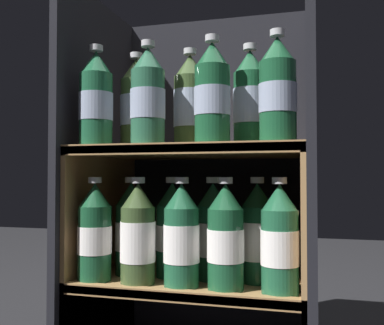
# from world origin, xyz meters

# --- Properties ---
(fridge_back_wall) EXTENTS (0.59, 0.02, 1.00)m
(fridge_back_wall) POSITION_xyz_m (0.00, 0.42, 0.50)
(fridge_back_wall) COLOR black
(fridge_back_wall) RESTS_ON ground_plane
(fridge_side_left) EXTENTS (0.02, 0.45, 1.00)m
(fridge_side_left) POSITION_xyz_m (-0.28, 0.21, 0.50)
(fridge_side_left) COLOR black
(fridge_side_left) RESTS_ON ground_plane
(fridge_side_right) EXTENTS (0.02, 0.45, 1.00)m
(fridge_side_right) POSITION_xyz_m (0.28, 0.21, 0.50)
(fridge_side_right) COLOR black
(fridge_side_right) RESTS_ON ground_plane
(shelf_lower) EXTENTS (0.55, 0.41, 0.28)m
(shelf_lower) POSITION_xyz_m (0.00, 0.20, 0.21)
(shelf_lower) COLOR #9E7547
(shelf_lower) RESTS_ON ground_plane
(shelf_upper) EXTENTS (0.55, 0.41, 0.59)m
(shelf_upper) POSITION_xyz_m (0.00, 0.20, 0.41)
(shelf_upper) COLOR #9E7547
(shelf_upper) RESTS_ON ground_plane
(bottle_upper_front_0) EXTENTS (0.08, 0.08, 0.25)m
(bottle_upper_front_0) POSITION_xyz_m (-0.21, 0.06, 0.70)
(bottle_upper_front_0) COLOR #1E5638
(bottle_upper_front_0) RESTS_ON shelf_upper
(bottle_upper_front_1) EXTENTS (0.08, 0.08, 0.25)m
(bottle_upper_front_1) POSITION_xyz_m (-0.08, 0.06, 0.70)
(bottle_upper_front_1) COLOR #285B42
(bottle_upper_front_1) RESTS_ON shelf_upper
(bottle_upper_front_2) EXTENTS (0.08, 0.08, 0.25)m
(bottle_upper_front_2) POSITION_xyz_m (0.07, 0.06, 0.70)
(bottle_upper_front_2) COLOR #194C2D
(bottle_upper_front_2) RESTS_ON shelf_upper
(bottle_upper_front_3) EXTENTS (0.08, 0.08, 0.25)m
(bottle_upper_front_3) POSITION_xyz_m (0.21, 0.06, 0.70)
(bottle_upper_front_3) COLOR #194C2D
(bottle_upper_front_3) RESTS_ON shelf_upper
(bottle_upper_back_0) EXTENTS (0.08, 0.08, 0.25)m
(bottle_upper_back_0) POSITION_xyz_m (-0.15, 0.14, 0.70)
(bottle_upper_back_0) COLOR #384C28
(bottle_upper_back_0) RESTS_ON shelf_upper
(bottle_upper_back_1) EXTENTS (0.08, 0.08, 0.25)m
(bottle_upper_back_1) POSITION_xyz_m (-0.01, 0.14, 0.70)
(bottle_upper_back_1) COLOR #384C28
(bottle_upper_back_1) RESTS_ON shelf_upper
(bottle_upper_back_2) EXTENTS (0.08, 0.08, 0.25)m
(bottle_upper_back_2) POSITION_xyz_m (0.14, 0.14, 0.70)
(bottle_upper_back_2) COLOR #194C2D
(bottle_upper_back_2) RESTS_ON shelf_upper
(bottle_lower_front_0) EXTENTS (0.08, 0.08, 0.25)m
(bottle_lower_front_0) POSITION_xyz_m (-0.22, 0.06, 0.38)
(bottle_lower_front_0) COLOR #194C2D
(bottle_lower_front_0) RESTS_ON shelf_lower
(bottle_lower_front_1) EXTENTS (0.08, 0.08, 0.25)m
(bottle_lower_front_1) POSITION_xyz_m (-0.11, 0.06, 0.38)
(bottle_lower_front_1) COLOR #384C28
(bottle_lower_front_1) RESTS_ON shelf_lower
(bottle_lower_front_2) EXTENTS (0.08, 0.08, 0.25)m
(bottle_lower_front_2) POSITION_xyz_m (0.00, 0.06, 0.38)
(bottle_lower_front_2) COLOR #1E5638
(bottle_lower_front_2) RESTS_ON shelf_lower
(bottle_lower_front_3) EXTENTS (0.08, 0.08, 0.25)m
(bottle_lower_front_3) POSITION_xyz_m (0.10, 0.06, 0.38)
(bottle_lower_front_3) COLOR #194C2D
(bottle_lower_front_3) RESTS_ON shelf_lower
(bottle_lower_front_4) EXTENTS (0.08, 0.08, 0.25)m
(bottle_lower_front_4) POSITION_xyz_m (0.22, 0.06, 0.38)
(bottle_lower_front_4) COLOR #1E5638
(bottle_lower_front_4) RESTS_ON shelf_lower
(bottle_lower_back_0) EXTENTS (0.08, 0.08, 0.25)m
(bottle_lower_back_0) POSITION_xyz_m (-0.16, 0.14, 0.38)
(bottle_lower_back_0) COLOR #194C2D
(bottle_lower_back_0) RESTS_ON shelf_lower
(bottle_lower_back_1) EXTENTS (0.08, 0.08, 0.25)m
(bottle_lower_back_1) POSITION_xyz_m (-0.05, 0.14, 0.38)
(bottle_lower_back_1) COLOR #1E5638
(bottle_lower_back_1) RESTS_ON shelf_lower
(bottle_lower_back_2) EXTENTS (0.08, 0.08, 0.25)m
(bottle_lower_back_2) POSITION_xyz_m (0.05, 0.14, 0.38)
(bottle_lower_back_2) COLOR #1E5638
(bottle_lower_back_2) RESTS_ON shelf_lower
(bottle_lower_back_3) EXTENTS (0.08, 0.08, 0.25)m
(bottle_lower_back_3) POSITION_xyz_m (0.16, 0.14, 0.38)
(bottle_lower_back_3) COLOR #194C2D
(bottle_lower_back_3) RESTS_ON shelf_lower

